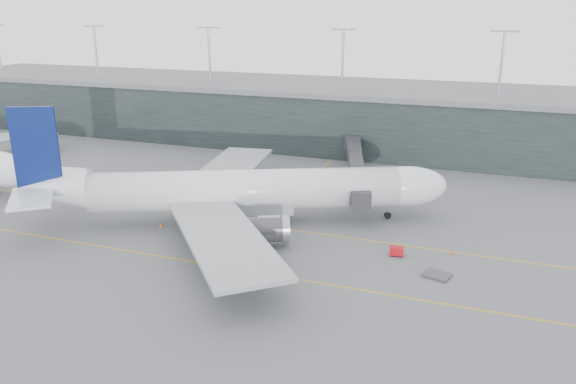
% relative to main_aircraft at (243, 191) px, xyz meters
% --- Properties ---
extents(ground, '(320.00, 320.00, 0.00)m').
position_rel_main_aircraft_xyz_m(ground, '(-2.55, 3.73, -5.53)').
color(ground, '#5A5A5F').
rests_on(ground, ground).
extents(taxiline_a, '(160.00, 0.25, 0.02)m').
position_rel_main_aircraft_xyz_m(taxiline_a, '(-2.55, -0.27, -5.52)').
color(taxiline_a, gold).
rests_on(taxiline_a, ground).
extents(taxiline_b, '(160.00, 0.25, 0.02)m').
position_rel_main_aircraft_xyz_m(taxiline_b, '(-2.55, -16.27, -5.52)').
color(taxiline_b, gold).
rests_on(taxiline_b, ground).
extents(taxiline_lead_main, '(0.25, 60.00, 0.02)m').
position_rel_main_aircraft_xyz_m(taxiline_lead_main, '(2.45, 23.73, -5.52)').
color(taxiline_lead_main, gold).
rests_on(taxiline_lead_main, ground).
extents(terminal, '(240.00, 36.00, 29.00)m').
position_rel_main_aircraft_xyz_m(terminal, '(-2.56, 61.72, 2.09)').
color(terminal, black).
rests_on(terminal, ground).
extents(main_aircraft, '(66.86, 61.56, 19.71)m').
position_rel_main_aircraft_xyz_m(main_aircraft, '(0.00, 0.00, 0.00)').
color(main_aircraft, white).
rests_on(main_aircraft, ground).
extents(jet_bridge, '(14.15, 43.36, 6.29)m').
position_rel_main_aircraft_xyz_m(jet_bridge, '(14.03, 26.81, -0.82)').
color(jet_bridge, '#2B2B30').
rests_on(jet_bridge, ground).
extents(gse_cart, '(2.14, 1.54, 1.35)m').
position_rel_main_aircraft_xyz_m(gse_cart, '(25.99, -4.35, -4.78)').
color(gse_cart, '#B50C14').
rests_on(gse_cart, ground).
extents(baggage_dolly, '(3.98, 3.53, 0.34)m').
position_rel_main_aircraft_xyz_m(baggage_dolly, '(32.16, -9.06, -5.33)').
color(baggage_dolly, '#3B3B40').
rests_on(baggage_dolly, ground).
extents(uld_a, '(2.27, 1.96, 1.80)m').
position_rel_main_aircraft_xyz_m(uld_a, '(-8.87, 13.77, -4.58)').
color(uld_a, '#3D3D43').
rests_on(uld_a, ground).
extents(uld_b, '(2.19, 1.95, 1.67)m').
position_rel_main_aircraft_xyz_m(uld_b, '(-3.54, 14.15, -4.65)').
color(uld_b, '#3D3D43').
rests_on(uld_b, ground).
extents(uld_c, '(2.42, 2.13, 1.86)m').
position_rel_main_aircraft_xyz_m(uld_c, '(-3.93, 13.60, -4.55)').
color(uld_c, '#3D3D43').
rests_on(uld_c, ground).
extents(cone_nose, '(0.49, 0.49, 0.78)m').
position_rel_main_aircraft_xyz_m(cone_nose, '(33.64, -1.22, -5.14)').
color(cone_nose, '#E14A0C').
rests_on(cone_nose, ground).
extents(cone_wing_stbd, '(0.41, 0.41, 0.65)m').
position_rel_main_aircraft_xyz_m(cone_wing_stbd, '(6.44, -15.03, -5.21)').
color(cone_wing_stbd, red).
rests_on(cone_wing_stbd, ground).
extents(cone_wing_port, '(0.41, 0.41, 0.65)m').
position_rel_main_aircraft_xyz_m(cone_wing_port, '(5.31, 15.78, -5.21)').
color(cone_wing_port, '#E04D0C').
rests_on(cone_wing_port, ground).
extents(cone_tail, '(0.50, 0.50, 0.80)m').
position_rel_main_aircraft_xyz_m(cone_tail, '(-11.73, -6.63, -5.13)').
color(cone_tail, '#ED5D0D').
rests_on(cone_tail, ground).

